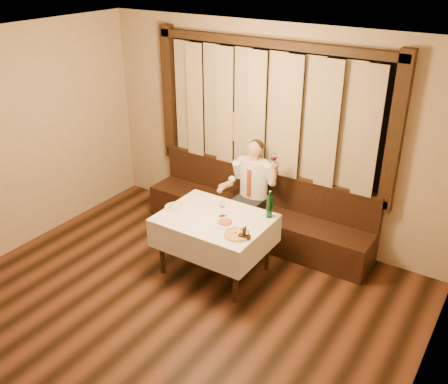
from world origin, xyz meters
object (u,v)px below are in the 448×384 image
Objects in this scene: pasta_cream at (175,205)px; banquette at (257,215)px; dining_table at (215,225)px; pizza at (237,235)px; pasta_red at (225,221)px; green_bottle at (270,206)px; cruet_caddy at (244,234)px; seated_man at (252,184)px.

banquette is at bearing 64.04° from pasta_cream.
pizza reaches higher than dining_table.
pasta_cream is (-0.53, -0.07, 0.14)m from dining_table.
pasta_red is (0.19, -1.09, 0.48)m from banquette.
cruet_caddy is (0.00, -0.56, -0.10)m from green_bottle.
pasta_red is 1.98× the size of cruet_caddy.
cruet_caddy reaches higher than dining_table.
banquette is 1.39m from pizza.
dining_table is 4.20× the size of pizza.
seated_man is at bearing 134.62° from green_bottle.
pizza is at bearing -26.38° from dining_table.
pasta_cream is 0.76× the size of green_bottle.
cruet_caddy is 0.10× the size of seated_man.
pasta_red is 0.79× the size of green_bottle.
pizza is at bearing -31.51° from pasta_red.
pasta_red is at bearing 148.49° from pizza.
pasta_red reaches higher than dining_table.
pasta_red is 1.03m from seated_man.
pasta_cream is 1.14m from green_bottle.
cruet_caddy is at bearing -23.56° from pasta_red.
banquette is at bearing 109.38° from pizza.
banquette is at bearing 110.63° from cruet_caddy.
seated_man is at bearing 103.16° from pasta_red.
cruet_caddy is at bearing 1.90° from pizza.
green_bottle reaches higher than pizza.
dining_table is 0.50m from pizza.
cruet_caddy is at bearing -66.80° from banquette.
dining_table is 3.79× the size of green_bottle.
pizza is 0.90× the size of green_bottle.
cruet_caddy is (1.06, -0.15, 0.01)m from pasta_cream.
green_bottle is (0.53, 0.35, 0.25)m from dining_table.
pasta_cream is 1.07m from cruet_caddy.
pasta_red is 0.55m from green_bottle.
cruet_caddy is (0.09, 0.00, 0.03)m from pizza.
pasta_cream is 1.90× the size of cruet_caddy.
dining_table is 0.95m from seated_man.
pizza is 0.10m from cruet_caddy.
green_bottle reaches higher than banquette.
pasta_red is at bearing -80.26° from banquette.
banquette is 1.04m from green_bottle.
pizza is at bearing -67.25° from seated_man.
dining_table is 0.92× the size of seated_man.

